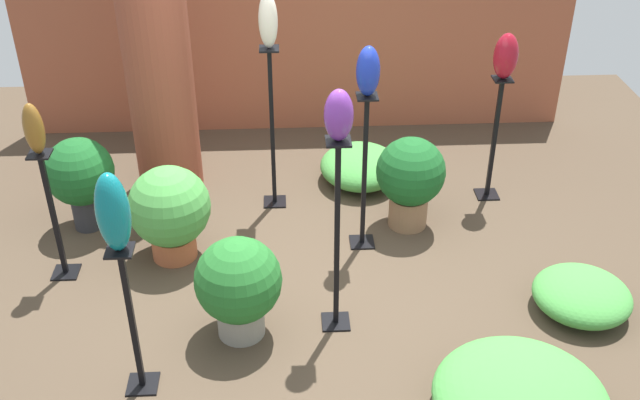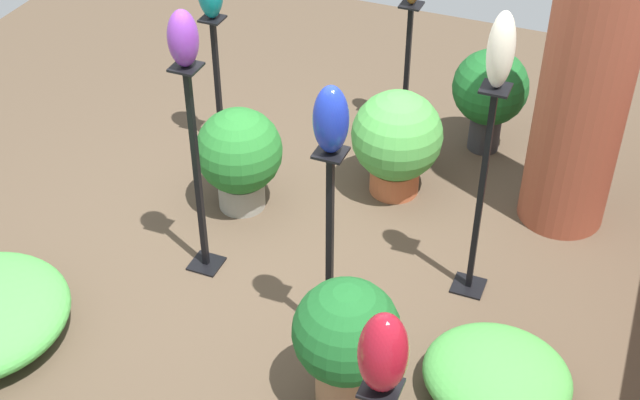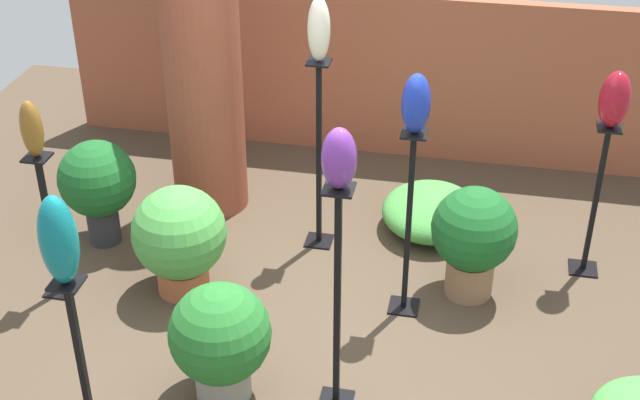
# 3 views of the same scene
# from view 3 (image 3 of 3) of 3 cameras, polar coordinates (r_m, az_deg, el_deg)

# --- Properties ---
(ground_plane) EXTENTS (8.00, 8.00, 0.00)m
(ground_plane) POSITION_cam_3_polar(r_m,az_deg,el_deg) (5.77, 0.00, -9.64)
(ground_plane) COLOR #4C3D2D
(brick_wall_back) EXTENTS (5.60, 0.12, 1.44)m
(brick_wall_back) POSITION_cam_3_polar(r_m,az_deg,el_deg) (7.74, 4.11, 7.94)
(brick_wall_back) COLOR #9E5138
(brick_wall_back) RESTS_ON ground
(brick_pillar) EXTENTS (0.59, 0.59, 2.26)m
(brick_pillar) POSITION_cam_3_polar(r_m,az_deg,el_deg) (6.80, -7.49, 8.07)
(brick_pillar) COLOR brown
(brick_pillar) RESTS_ON ground
(pedestal_cobalt) EXTENTS (0.20, 0.20, 1.33)m
(pedestal_cobalt) POSITION_cam_3_polar(r_m,az_deg,el_deg) (5.78, 5.66, -2.05)
(pedestal_cobalt) COLOR black
(pedestal_cobalt) RESTS_ON ground
(pedestal_violet) EXTENTS (0.20, 0.20, 1.48)m
(pedestal_violet) POSITION_cam_3_polar(r_m,az_deg,el_deg) (4.98, 1.11, -7.10)
(pedestal_violet) COLOR black
(pedestal_violet) RESTS_ON ground
(pedestal_ruby) EXTENTS (0.20, 0.20, 1.15)m
(pedestal_ruby) POSITION_cam_3_polar(r_m,az_deg,el_deg) (6.46, 17.15, -0.46)
(pedestal_ruby) COLOR black
(pedestal_ruby) RESTS_ON ground
(pedestal_ivory) EXTENTS (0.20, 0.20, 1.47)m
(pedestal_ivory) POSITION_cam_3_polar(r_m,az_deg,el_deg) (6.41, -0.07, 2.36)
(pedestal_ivory) COLOR black
(pedestal_ivory) RESTS_ON ground
(pedestal_teal) EXTENTS (0.20, 0.20, 1.09)m
(pedestal_teal) POSITION_cam_3_polar(r_m,az_deg,el_deg) (5.06, -14.96, -10.49)
(pedestal_teal) COLOR black
(pedestal_teal) RESTS_ON ground
(pedestal_bronze) EXTENTS (0.20, 0.20, 1.07)m
(pedestal_bronze) POSITION_cam_3_polar(r_m,az_deg,el_deg) (6.24, -16.83, -2.02)
(pedestal_bronze) COLOR black
(pedestal_bronze) RESTS_ON ground
(art_vase_cobalt) EXTENTS (0.18, 0.19, 0.38)m
(art_vase_cobalt) POSITION_cam_3_polar(r_m,az_deg,el_deg) (5.34, 6.17, 6.15)
(art_vase_cobalt) COLOR #192D9E
(art_vase_cobalt) RESTS_ON pedestal_cobalt
(art_vase_violet) EXTENTS (0.18, 0.17, 0.34)m
(art_vase_violet) POSITION_cam_3_polar(r_m,az_deg,el_deg) (4.45, 1.23, 2.68)
(art_vase_violet) COLOR #6B2D8C
(art_vase_violet) RESTS_ON pedestal_violet
(art_vase_ruby) EXTENTS (0.20, 0.20, 0.39)m
(art_vase_ruby) POSITION_cam_3_polar(r_m,az_deg,el_deg) (6.09, 18.34, 6.12)
(art_vase_ruby) COLOR maroon
(art_vase_ruby) RESTS_ON pedestal_ruby
(art_vase_ivory) EXTENTS (0.15, 0.15, 0.45)m
(art_vase_ivory) POSITION_cam_3_polar(r_m,az_deg,el_deg) (5.99, -0.07, 10.86)
(art_vase_ivory) COLOR beige
(art_vase_ivory) RESTS_ON pedestal_ivory
(art_vase_teal) EXTENTS (0.19, 0.20, 0.51)m
(art_vase_teal) POSITION_cam_3_polar(r_m,az_deg,el_deg) (4.55, -16.38, -2.49)
(art_vase_teal) COLOR #0F727A
(art_vase_teal) RESTS_ON pedestal_teal
(art_vase_bronze) EXTENTS (0.14, 0.13, 0.39)m
(art_vase_bronze) POSITION_cam_3_polar(r_m,az_deg,el_deg) (5.87, -17.97, 4.34)
(art_vase_bronze) COLOR brown
(art_vase_bronze) RESTS_ON pedestal_bronze
(potted_plant_mid_left) EXTENTS (0.58, 0.58, 0.81)m
(potted_plant_mid_left) POSITION_cam_3_polar(r_m,az_deg,el_deg) (6.06, 9.80, -2.25)
(potted_plant_mid_left) COLOR #936B4C
(potted_plant_mid_left) RESTS_ON ground
(potted_plant_mid_right) EXTENTS (0.57, 0.57, 0.82)m
(potted_plant_mid_right) POSITION_cam_3_polar(r_m,az_deg,el_deg) (6.71, -14.06, 1.09)
(potted_plant_mid_right) COLOR #2D2D33
(potted_plant_mid_right) RESTS_ON ground
(potted_plant_front_left) EXTENTS (0.60, 0.60, 0.76)m
(potted_plant_front_left) POSITION_cam_3_polar(r_m,az_deg,el_deg) (5.23, -6.40, -8.77)
(potted_plant_front_left) COLOR gray
(potted_plant_front_left) RESTS_ON ground
(potted_plant_walkway_edge) EXTENTS (0.65, 0.65, 0.80)m
(potted_plant_walkway_edge) POSITION_cam_3_polar(r_m,az_deg,el_deg) (6.10, -8.98, -2.33)
(potted_plant_walkway_edge) COLOR #B25B38
(potted_plant_walkway_edge) RESTS_ON ground
(foliage_bed_center) EXTENTS (0.75, 0.82, 0.31)m
(foliage_bed_center) POSITION_cam_3_polar(r_m,az_deg,el_deg) (6.89, 7.12, -0.73)
(foliage_bed_center) COLOR #479942
(foliage_bed_center) RESTS_ON ground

